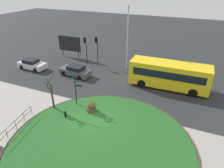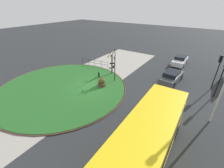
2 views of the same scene
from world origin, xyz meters
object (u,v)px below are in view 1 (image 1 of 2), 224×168
(billboard_left, at_px, (70,44))
(street_tree_bare, at_px, (52,94))
(signpost_directional, at_px, (76,88))
(car_far_lane, at_px, (32,64))
(bus_yellow, at_px, (169,75))
(car_near_lane, at_px, (75,71))
(lamppost_tall, at_px, (128,37))
(planter_near_signpost, at_px, (91,107))
(traffic_light_far, at_px, (97,45))
(bollard_foreground, at_px, (65,114))
(traffic_light_near, at_px, (85,45))

(billboard_left, bearing_deg, street_tree_bare, -65.05)
(signpost_directional, distance_m, car_far_lane, 12.47)
(bus_yellow, height_order, car_near_lane, bus_yellow)
(lamppost_tall, bearing_deg, car_far_lane, -157.22)
(bus_yellow, relative_size, planter_near_signpost, 7.84)
(lamppost_tall, xyz_separation_m, billboard_left, (-10.42, 1.28, -2.52))
(bus_yellow, distance_m, car_far_lane, 19.26)
(signpost_directional, bearing_deg, car_near_lane, 123.62)
(car_near_lane, height_order, car_far_lane, car_far_lane)
(traffic_light_far, distance_m, street_tree_bare, 12.61)
(traffic_light_far, bearing_deg, bollard_foreground, 112.38)
(bus_yellow, relative_size, traffic_light_near, 2.27)
(car_far_lane, distance_m, planter_near_signpost, 14.39)
(bus_yellow, height_order, street_tree_bare, street_tree_bare)
(traffic_light_far, bearing_deg, street_tree_bare, 104.43)
(bollard_foreground, bearing_deg, lamppost_tall, 83.92)
(bollard_foreground, relative_size, traffic_light_near, 0.19)
(signpost_directional, distance_m, traffic_light_far, 11.43)
(car_far_lane, bearing_deg, planter_near_signpost, -24.17)
(planter_near_signpost, bearing_deg, car_near_lane, 132.33)
(traffic_light_near, distance_m, planter_near_signpost, 13.18)
(bus_yellow, xyz_separation_m, billboard_left, (-16.87, 4.55, 0.48))
(car_near_lane, relative_size, car_far_lane, 1.07)
(bollard_foreground, relative_size, bus_yellow, 0.08)
(car_near_lane, bearing_deg, bus_yellow, -167.23)
(traffic_light_near, xyz_separation_m, lamppost_tall, (6.48, 0.40, 1.71))
(signpost_directional, distance_m, planter_near_signpost, 2.49)
(bollard_foreground, xyz_separation_m, bus_yellow, (7.86, 9.97, 1.28))
(bollard_foreground, height_order, traffic_light_far, traffic_light_far)
(billboard_left, height_order, planter_near_signpost, billboard_left)
(car_near_lane, relative_size, traffic_light_near, 1.11)
(bus_yellow, height_order, planter_near_signpost, bus_yellow)
(lamppost_tall, relative_size, billboard_left, 2.15)
(car_near_lane, height_order, traffic_light_far, traffic_light_far)
(car_far_lane, xyz_separation_m, billboard_left, (2.25, 6.60, 1.48))
(street_tree_bare, bearing_deg, car_far_lane, 142.52)
(car_far_lane, xyz_separation_m, planter_near_signpost, (13.05, -6.07, -0.14))
(car_near_lane, xyz_separation_m, billboard_left, (-4.81, 6.09, 1.48))
(billboard_left, bearing_deg, car_far_lane, -110.95)
(car_far_lane, bearing_deg, billboard_left, 71.98)
(bus_yellow, distance_m, car_near_lane, 12.21)
(bus_yellow, relative_size, lamppost_tall, 1.05)
(car_near_lane, relative_size, billboard_left, 1.10)
(bus_yellow, height_order, traffic_light_far, traffic_light_far)
(bollard_foreground, distance_m, planter_near_signpost, 2.58)
(traffic_light_near, height_order, planter_near_signpost, traffic_light_near)
(lamppost_tall, distance_m, planter_near_signpost, 12.12)
(signpost_directional, bearing_deg, bollard_foreground, -85.88)
(car_far_lane, height_order, street_tree_bare, street_tree_bare)
(car_near_lane, bearing_deg, planter_near_signpost, 137.85)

